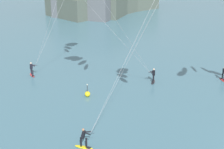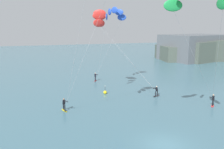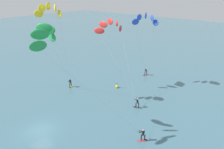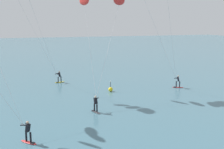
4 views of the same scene
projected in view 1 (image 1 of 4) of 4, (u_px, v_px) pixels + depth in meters
The scene contains 1 object.
marker_buoy at pixel (87, 94), 31.86m from camera, with size 0.56×0.56×1.38m.
Camera 1 is at (-22.86, -1.52, 13.78)m, focal length 49.82 mm.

